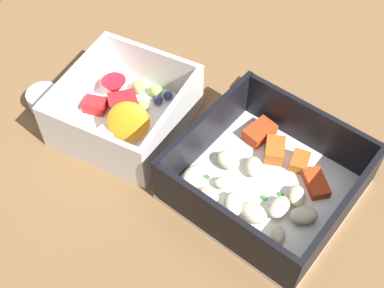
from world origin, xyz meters
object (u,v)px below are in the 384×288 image
Objects in this scene: pasta_container at (265,179)px; candy_bar at (266,94)px; fruit_bowl at (124,110)px; paper_cup_liner at (44,99)px.

pasta_container is 13.75cm from candy_bar.
candy_bar is at bearing 45.46° from fruit_bowl.
pasta_container and fruit_bowl have the same top height.
pasta_container is at bearing -64.32° from candy_bar.
fruit_bowl is at bearing -134.54° from candy_bar.
paper_cup_liner is (-9.95, -2.83, -1.11)cm from fruit_bowl.
fruit_bowl is 17.51cm from candy_bar.
paper_cup_liner is (-22.18, -15.26, 0.44)cm from candy_bar.
candy_bar is at bearing 123.01° from pasta_container.
candy_bar is (12.23, 12.43, -1.56)cm from fruit_bowl.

